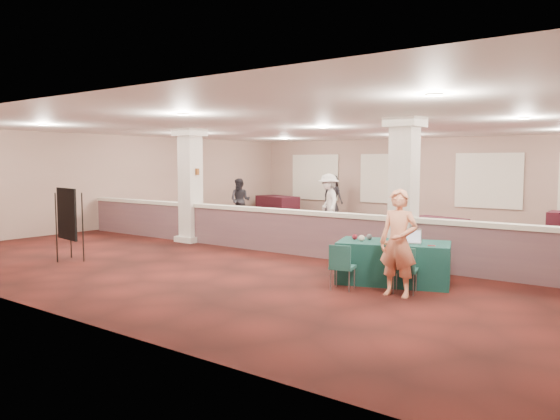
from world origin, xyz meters
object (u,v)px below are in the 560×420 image
Objects in this scene: conf_chair_side at (341,263)px; easel_board at (67,215)px; far_table_front_center at (397,234)px; attendee_a at (240,200)px; conf_chair_main at (404,266)px; far_table_back_left at (277,205)px; attendee_d at (332,196)px; attendee_b at (329,202)px; woman at (399,243)px; far_table_front_right at (509,249)px; near_table at (393,262)px; far_table_back_center at (439,228)px; far_table_front_left at (264,225)px.

easel_board reaches higher than conf_chair_side.
attendee_a reaches higher than far_table_front_center.
conf_chair_main is 0.42× the size of far_table_back_left.
attendee_d reaches higher than far_table_front_center.
easel_board reaches higher than conf_chair_main.
far_table_back_left is 1.12× the size of attendee_d.
conf_chair_side is 13.13m from attendee_d.
conf_chair_main is 8.79m from attendee_b.
conf_chair_side is 0.49× the size of attendee_a.
woman is (7.50, 1.48, -0.16)m from easel_board.
far_table_back_left is 5.98m from attendee_b.
far_table_front_right is at bearing -13.94° from far_table_front_center.
near_table is at bearing -109.97° from far_table_front_right.
near_table is at bearing -4.81° from attendee_b.
far_table_back_center is (-2.02, 6.87, -0.16)m from conf_chair_main.
conf_chair_side is 6.67m from easel_board.
woman is 1.09× the size of far_table_front_right.
conf_chair_side is at bearing -110.94° from far_table_front_right.
far_table_front_right is 12.79m from far_table_back_left.
attendee_a is at bearing -77.45° from far_table_back_left.
woman reaches higher than conf_chair_main.
attendee_d is at bearing 11.31° from far_table_back_left.
attendee_b is (0.82, 2.41, 0.59)m from far_table_front_left.
attendee_d is (-8.02, 10.67, 0.39)m from conf_chair_main.
far_table_back_center is at bearing 148.03° from attendee_d.
far_table_back_center is at bearing 84.16° from conf_chair_side.
easel_board is 0.92× the size of woman.
attendee_a is at bearing 142.49° from woman.
far_table_front_left is 1.03× the size of far_table_front_center.
far_table_back_left is at bearing 151.26° from far_table_front_right.
conf_chair_side is (-0.48, -1.09, 0.09)m from near_table.
attendee_d is at bearing 103.10° from far_table_front_left.
woman reaches higher than easel_board.
easel_board is 6.08m from far_table_front_left.
attendee_d is (-1.49, 6.41, 0.52)m from far_table_front_left.
attendee_d is (-6.00, 3.80, 0.55)m from far_table_back_center.
conf_chair_main reaches higher than near_table.
conf_chair_side reaches higher than far_table_back_center.
easel_board is 7.65m from woman.
attendee_b is at bearing 114.70° from conf_chair_main.
far_table_front_center is 0.90× the size of attendee_b.
far_table_front_right is at bearing -46.39° from far_table_back_center.
attendee_a is (-9.79, 6.89, 0.34)m from conf_chair_main.
attendee_d is at bearing 142.65° from far_table_front_right.
easel_board reaches higher than far_table_front_center.
far_table_front_left reaches higher than far_table_front_center.
far_table_back_center is at bearing 104.26° from woman.
conf_chair_main is 4.08m from far_table_front_right.
conf_chair_side reaches higher than far_table_front_left.
far_table_front_center is 7.73m from attendee_a.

